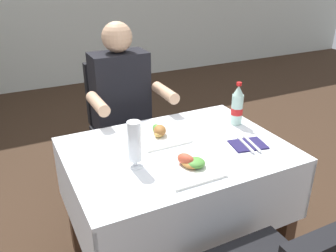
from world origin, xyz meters
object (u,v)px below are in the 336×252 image
object	(u,v)px
seated_diner_far	(124,109)
chair_far_diner_seat	(124,124)
cola_bottle_primary	(237,106)
plate_far_diner	(160,134)
main_dining_table	(177,178)
beer_glass_left	(135,143)
napkin_cutlery_set	(248,144)
plate_near_camera	(189,165)

from	to	relation	value
seated_diner_far	chair_far_diner_seat	bearing A→B (deg)	72.51
cola_bottle_primary	plate_far_diner	bearing A→B (deg)	175.57
main_dining_table	seated_diner_far	xyz separation A→B (m)	(-0.03, 0.68, 0.15)
chair_far_diner_seat	beer_glass_left	size ratio (longest dim) A/B	4.39
main_dining_table	cola_bottle_primary	bearing A→B (deg)	14.18
main_dining_table	seated_diner_far	size ratio (longest dim) A/B	0.86
main_dining_table	napkin_cutlery_set	bearing A→B (deg)	-21.52
seated_diner_far	plate_near_camera	world-z (taller)	seated_diner_far
main_dining_table	cola_bottle_primary	xyz separation A→B (m)	(0.44, 0.11, 0.29)
seated_diner_far	plate_far_diner	bearing A→B (deg)	-89.03
seated_diner_far	plate_near_camera	distance (m)	0.88
main_dining_table	seated_diner_far	bearing A→B (deg)	92.90
beer_glass_left	napkin_cutlery_set	distance (m)	0.60
plate_near_camera	plate_far_diner	bearing A→B (deg)	87.12
main_dining_table	beer_glass_left	bearing A→B (deg)	-164.15
plate_near_camera	plate_far_diner	xyz separation A→B (m)	(0.02, 0.35, 0.00)
plate_far_diner	seated_diner_far	bearing A→B (deg)	90.97
plate_near_camera	cola_bottle_primary	bearing A→B (deg)	32.76
plate_near_camera	cola_bottle_primary	world-z (taller)	cola_bottle_primary
plate_near_camera	beer_glass_left	distance (m)	0.26
seated_diner_far	plate_far_diner	size ratio (longest dim) A/B	5.04
plate_near_camera	cola_bottle_primary	distance (m)	0.58
main_dining_table	chair_far_diner_seat	xyz separation A→B (m)	(-0.00, 0.79, -0.01)
main_dining_table	beer_glass_left	world-z (taller)	beer_glass_left
seated_diner_far	beer_glass_left	xyz separation A→B (m)	(-0.21, -0.75, 0.14)
beer_glass_left	napkin_cutlery_set	size ratio (longest dim) A/B	1.13
main_dining_table	plate_far_diner	size ratio (longest dim) A/B	4.32
chair_far_diner_seat	napkin_cutlery_set	size ratio (longest dim) A/B	4.95
chair_far_diner_seat	seated_diner_far	distance (m)	0.19
cola_bottle_primary	napkin_cutlery_set	distance (m)	0.28
seated_diner_far	napkin_cutlery_set	distance (m)	0.89
seated_diner_far	cola_bottle_primary	bearing A→B (deg)	-50.10
beer_glass_left	cola_bottle_primary	xyz separation A→B (m)	(0.69, 0.18, -0.01)
plate_far_diner	plate_near_camera	bearing A→B (deg)	-92.88
beer_glass_left	cola_bottle_primary	distance (m)	0.71
seated_diner_far	plate_near_camera	bearing A→B (deg)	-90.55
chair_far_diner_seat	cola_bottle_primary	xyz separation A→B (m)	(0.44, -0.67, 0.29)
plate_far_diner	napkin_cutlery_set	distance (m)	0.46
chair_far_diner_seat	seated_diner_far	bearing A→B (deg)	-107.49
plate_far_diner	chair_far_diner_seat	bearing A→B (deg)	87.73
plate_near_camera	beer_glass_left	size ratio (longest dim) A/B	1.15
main_dining_table	plate_far_diner	xyz separation A→B (m)	(-0.03, 0.15, 0.20)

